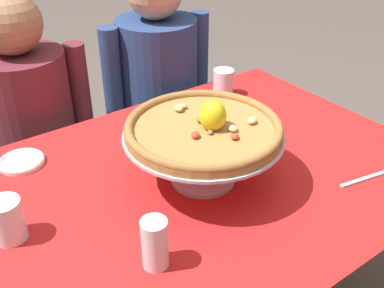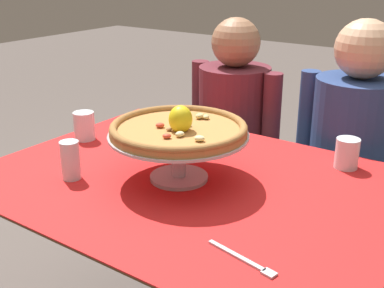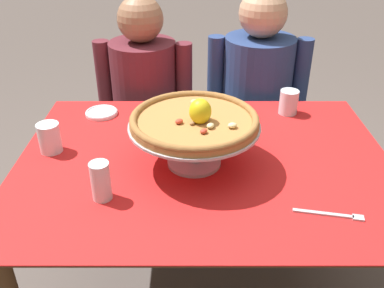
% 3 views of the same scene
% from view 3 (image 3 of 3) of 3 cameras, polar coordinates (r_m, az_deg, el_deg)
% --- Properties ---
extents(dining_table, '(1.31, 0.99, 0.76)m').
position_cam_3_polar(dining_table, '(1.54, 1.66, -5.37)').
color(dining_table, brown).
rests_on(dining_table, ground).
extents(pizza_stand, '(0.44, 0.44, 0.15)m').
position_cam_3_polar(pizza_stand, '(1.40, 0.39, 1.26)').
color(pizza_stand, '#B7B7C1').
rests_on(pizza_stand, dining_table).
extents(pizza, '(0.42, 0.42, 0.10)m').
position_cam_3_polar(pizza, '(1.38, 0.45, 3.33)').
color(pizza, '#AD753D').
rests_on(pizza, pizza_stand).
extents(water_glass_front_left, '(0.06, 0.06, 0.12)m').
position_cam_3_polar(water_glass_front_left, '(1.30, -12.06, -5.17)').
color(water_glass_front_left, silver).
rests_on(water_glass_front_left, dining_table).
extents(water_glass_back_right, '(0.08, 0.08, 0.10)m').
position_cam_3_polar(water_glass_back_right, '(1.83, 12.94, 5.32)').
color(water_glass_back_right, silver).
rests_on(water_glass_back_right, dining_table).
extents(water_glass_side_left, '(0.08, 0.08, 0.11)m').
position_cam_3_polar(water_glass_side_left, '(1.59, -18.49, 0.58)').
color(water_glass_side_left, white).
rests_on(water_glass_side_left, dining_table).
extents(side_plate, '(0.13, 0.13, 0.02)m').
position_cam_3_polar(side_plate, '(1.83, -11.99, 4.18)').
color(side_plate, white).
rests_on(side_plate, dining_table).
extents(dinner_fork, '(0.20, 0.06, 0.01)m').
position_cam_3_polar(dinner_fork, '(1.30, 18.46, -9.03)').
color(dinner_fork, '#B7B7C1').
rests_on(dinner_fork, dining_table).
extents(diner_left, '(0.48, 0.35, 1.18)m').
position_cam_3_polar(diner_left, '(2.22, -6.09, 3.59)').
color(diner_left, '#1E3833').
rests_on(diner_left, ground).
extents(diner_right, '(0.49, 0.37, 1.21)m').
position_cam_3_polar(diner_right, '(2.21, 8.52, 3.96)').
color(diner_right, navy).
rests_on(diner_right, ground).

